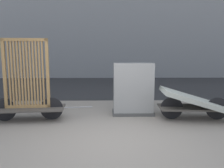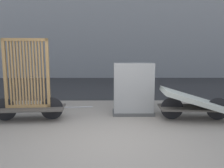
{
  "view_description": "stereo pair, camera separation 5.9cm",
  "coord_description": "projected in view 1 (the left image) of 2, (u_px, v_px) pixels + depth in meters",
  "views": [
    {
      "loc": [
        -0.11,
        -3.81,
        1.62
      ],
      "look_at": [
        0.0,
        1.4,
        0.89
      ],
      "focal_mm": 35.0,
      "sensor_mm": 36.0,
      "label": 1
    },
    {
      "loc": [
        -0.06,
        -3.81,
        1.62
      ],
      "look_at": [
        0.0,
        1.4,
        0.89
      ],
      "focal_mm": 35.0,
      "sensor_mm": 36.0,
      "label": 2
    }
  ],
  "objects": [
    {
      "name": "bike_cart_with_mattress",
      "position": [
        195.0,
        102.0,
        5.38
      ],
      "size": [
        2.43,
        1.05,
        0.77
      ],
      "rotation": [
        0.0,
        0.0,
        -0.06
      ],
      "color": "#4C4742",
      "rests_on": "ground_plane"
    },
    {
      "name": "road_strip",
      "position": [
        110.0,
        86.0,
        11.07
      ],
      "size": [
        56.0,
        7.03,
        0.01
      ],
      "color": "#2D2D30",
      "rests_on": "ground_plane"
    },
    {
      "name": "utility_cabinet",
      "position": [
        133.0,
        90.0,
        5.81
      ],
      "size": [
        1.1,
        0.55,
        1.37
      ],
      "color": "#4C4C4C",
      "rests_on": "ground_plane"
    },
    {
      "name": "ground_plane",
      "position": [
        114.0,
        143.0,
        4.0
      ],
      "size": [
        60.0,
        60.0,
        0.0
      ],
      "primitive_type": "plane",
      "color": "gray"
    },
    {
      "name": "bike_cart_with_bedframe",
      "position": [
        28.0,
        92.0,
        5.25
      ],
      "size": [
        2.44,
        0.82,
        1.98
      ],
      "rotation": [
        0.0,
        0.0,
        0.08
      ],
      "color": "#4C4742",
      "rests_on": "ground_plane"
    }
  ]
}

